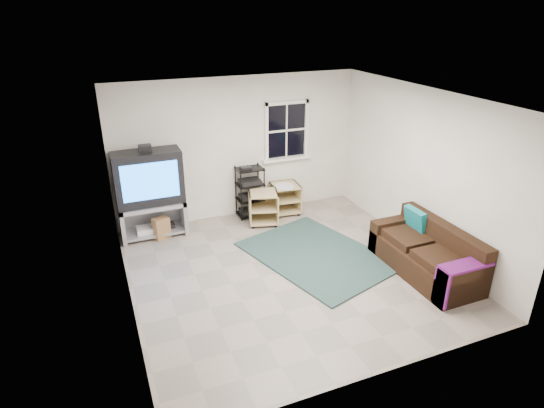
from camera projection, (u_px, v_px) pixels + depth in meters
name	position (u px, v px, depth m)	size (l,w,h in m)	color
room	(286.00, 134.00, 8.57)	(4.60, 4.62, 4.60)	gray
tv_unit	(149.00, 187.00, 7.66)	(1.11, 0.56, 1.64)	#9898A0
av_rack	(250.00, 195.00, 8.57)	(0.49, 0.36, 0.99)	black
side_table_left	(263.00, 206.00, 8.36)	(0.64, 0.64, 0.61)	tan
side_table_right	(285.00, 196.00, 8.76)	(0.57, 0.57, 0.60)	tan
sofa	(427.00, 255.00, 6.78)	(0.80, 1.80, 0.82)	black
shag_rug	(317.00, 255.00, 7.34)	(1.67, 2.30, 0.03)	black
paper_bag	(161.00, 228.00, 7.83)	(0.27, 0.17, 0.38)	olive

